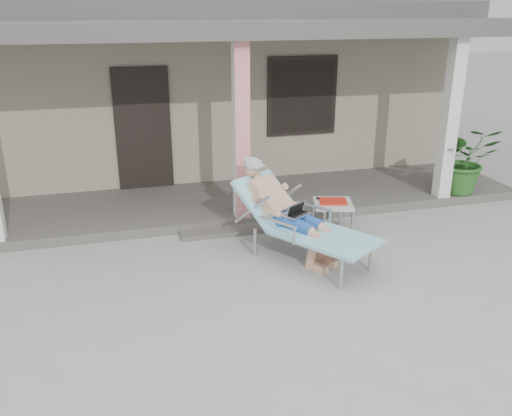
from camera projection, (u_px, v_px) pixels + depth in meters
name	position (u px, v px, depth m)	size (l,w,h in m)	color
ground	(285.00, 289.00, 6.51)	(60.00, 60.00, 0.00)	#9E9E99
house	(194.00, 81.00, 11.80)	(10.40, 5.40, 3.30)	gray
porch_deck	(230.00, 202.00, 9.19)	(10.00, 2.00, 0.15)	#605B56
porch_overhang	(228.00, 35.00, 8.19)	(10.00, 2.30, 2.85)	silver
porch_step	(247.00, 229.00, 8.17)	(2.00, 0.30, 0.07)	#605B56
lounger	(294.00, 199.00, 7.10)	(1.72, 2.08, 1.34)	#B7B7BC
side_table	(333.00, 205.00, 8.03)	(0.69, 0.69, 0.50)	#BABAB5
potted_palm	(464.00, 159.00, 9.26)	(1.06, 0.92, 1.18)	#26591E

